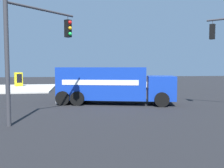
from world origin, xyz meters
TOP-DOWN VIEW (x-y plane):
  - ground_plane at (0.00, 0.00)m, footprint 100.00×100.00m
  - sidewalk_corner_far at (12.49, 12.49)m, footprint 11.75×11.75m
  - delivery_truck at (-1.28, 1.27)m, footprint 4.74×8.76m
  - traffic_light_secondary at (-6.50, 6.08)m, footprint 2.74×3.05m
  - pickup_silver at (9.56, -3.24)m, footprint 2.70×5.38m
  - vending_machine_red at (15.18, 11.37)m, footprint 1.09×1.15m

SIDE VIEW (x-z plane):
  - ground_plane at x=0.00m, z-range 0.00..0.00m
  - sidewalk_corner_far at x=12.49m, z-range 0.00..0.14m
  - pickup_silver at x=9.56m, z-range 0.04..1.42m
  - vending_machine_red at x=15.18m, z-range 0.14..1.99m
  - delivery_truck at x=-1.28m, z-range 0.08..2.75m
  - traffic_light_secondary at x=-6.50m, z-range 0.91..6.70m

